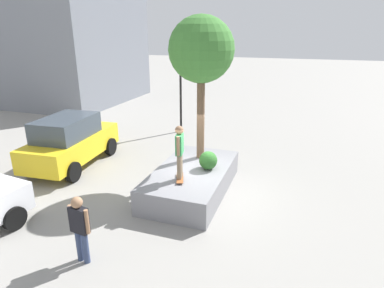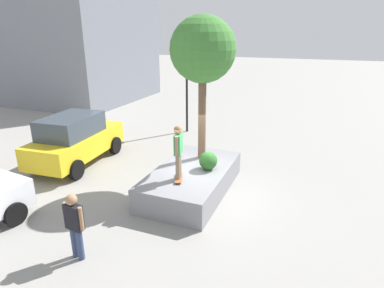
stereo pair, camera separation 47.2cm
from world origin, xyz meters
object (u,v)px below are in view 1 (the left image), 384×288
Objects in this scene: sedan_parked at (71,141)px; traffic_light_corner at (180,72)px; planter_ledge at (192,180)px; skateboard at (180,178)px; plaza_tree at (201,51)px; pedestrian_crossing at (80,225)px; skateboarder at (180,148)px.

traffic_light_corner is at bearing -23.03° from sedan_parked.
planter_ledge is 5.29× the size of skateboard.
sedan_parked is at bearing 95.79° from plaza_tree.
skateboard is at bearing -19.47° from pedestrian_crossing.
planter_ledge is at bearing -5.16° from skateboard.
traffic_light_corner is at bearing 20.74° from skateboarder.
traffic_light_corner reaches higher than skateboarder.
traffic_light_corner is (7.45, 2.82, 1.35)m from skateboarder.
plaza_tree reaches higher than traffic_light_corner.
skateboard is 5.56m from sedan_parked.
skateboarder is at bearing -159.26° from traffic_light_corner.
traffic_light_corner reaches higher than skateboard.
skateboarder is 5.62m from sedan_parked.
planter_ledge is at bearing -5.16° from skateboarder.
pedestrian_crossing is (-10.85, -1.62, -2.23)m from traffic_light_corner.
plaza_tree is 4.29m from skateboard.
planter_ledge is 1.74m from skateboarder.
pedestrian_crossing is (-3.40, 1.20, 0.11)m from skateboard.
plaza_tree is 1.05× the size of traffic_light_corner.
pedestrian_crossing is at bearing 167.31° from plaza_tree.
traffic_light_corner is at bearing 20.74° from skateboard.
sedan_parked is 0.97× the size of traffic_light_corner.
skateboarder is at bearing 179.30° from plaza_tree.
sedan_parked is at bearing 74.30° from skateboard.
planter_ledge is 0.94× the size of sedan_parked.
skateboarder is 0.37× the size of sedan_parked.
planter_ledge is at bearing -156.00° from traffic_light_corner.
sedan_parked is (-0.55, 5.37, -3.60)m from plaza_tree.
skateboarder is (-0.00, 0.00, 1.00)m from skateboard.
plaza_tree is at bearing -0.70° from skateboard.
traffic_light_corner is (5.40, 2.85, -1.42)m from plaza_tree.
plaza_tree is 2.94× the size of skateboarder.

